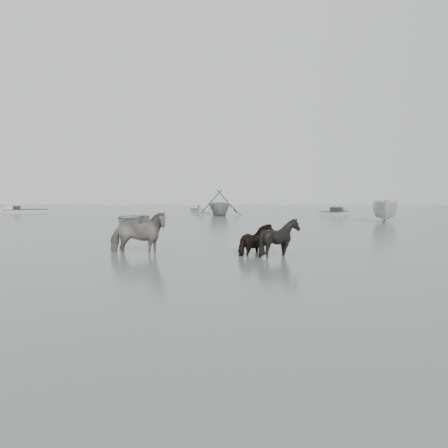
{
  "coord_description": "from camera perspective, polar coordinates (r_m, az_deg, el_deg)",
  "views": [
    {
      "loc": [
        -0.94,
        -14.11,
        1.97
      ],
      "look_at": [
        -1.05,
        0.18,
        1.0
      ],
      "focal_mm": 35.0,
      "sensor_mm": 36.0,
      "label": 1
    }
  ],
  "objects": [
    {
      "name": "skiff_outer",
      "position": [
        51.26,
        -24.63,
        1.75
      ],
      "size": [
        5.82,
        5.11,
        0.75
      ],
      "primitive_type": null,
      "rotation": [
        0.0,
        0.0,
        3.82
      ],
      "color": "#A3A39F",
      "rests_on": "ground"
    },
    {
      "name": "rowboat_trail",
      "position": [
        40.43,
        -0.6,
        2.92
      ],
      "size": [
        4.69,
        5.28,
        2.57
      ],
      "primitive_type": "imported",
      "rotation": [
        0.0,
        0.0,
        3.25
      ],
      "color": "gray",
      "rests_on": "ground"
    },
    {
      "name": "skiff_mid",
      "position": [
        48.4,
        -2.94,
        2.0
      ],
      "size": [
        3.21,
        5.64,
        0.75
      ],
      "primitive_type": null,
      "rotation": [
        0.0,
        0.0,
        -1.25
      ],
      "color": "#9B9D9B",
      "rests_on": "ground"
    },
    {
      "name": "pony_black",
      "position": [
        14.08,
        7.32,
        -1.27
      ],
      "size": [
        1.47,
        1.35,
        1.42
      ],
      "primitive_type": "imported",
      "rotation": [
        0.0,
        0.0,
        1.4
      ],
      "color": "black",
      "rests_on": "ground"
    },
    {
      "name": "rowboat_lead",
      "position": [
        31.24,
        -11.82,
        1.03
      ],
      "size": [
        3.55,
        4.69,
        0.92
      ],
      "primitive_type": "imported",
      "rotation": [
        0.0,
        0.0,
        -0.09
      ],
      "color": "beige",
      "rests_on": "ground"
    },
    {
      "name": "boat_small",
      "position": [
        33.48,
        20.31,
        1.78
      ],
      "size": [
        3.06,
        4.86,
        1.76
      ],
      "primitive_type": "imported",
      "rotation": [
        0.0,
        0.0,
        -0.32
      ],
      "color": "beige",
      "rests_on": "ground"
    },
    {
      "name": "pony_pinto",
      "position": [
        14.93,
        -11.21,
        -0.53
      ],
      "size": [
        2.0,
        0.94,
        1.68
      ],
      "primitive_type": "imported",
      "rotation": [
        0.0,
        0.0,
        1.55
      ],
      "color": "black",
      "rests_on": "ground"
    },
    {
      "name": "skiff_port",
      "position": [
        42.35,
        14.21,
        1.61
      ],
      "size": [
        3.88,
        4.74,
        0.75
      ],
      "primitive_type": null,
      "rotation": [
        0.0,
        0.0,
        0.99
      ],
      "color": "#A3A6A3",
      "rests_on": "ground"
    },
    {
      "name": "ground",
      "position": [
        14.28,
        4.23,
        -4.06
      ],
      "size": [
        140.0,
        140.0,
        0.0
      ],
      "primitive_type": "plane",
      "color": "#54645F",
      "rests_on": "ground"
    },
    {
      "name": "pony_dark",
      "position": [
        14.46,
        4.41,
        -1.27
      ],
      "size": [
        1.34,
        1.5,
        1.35
      ],
      "primitive_type": "imported",
      "rotation": [
        0.0,
        0.0,
        1.41
      ],
      "color": "black",
      "rests_on": "ground"
    }
  ]
}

